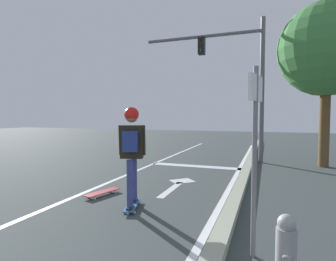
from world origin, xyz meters
TOP-DOWN VIEW (x-y plane):
  - lane_line_center at (-0.12, 6.00)m, footprint 0.12×20.00m
  - lane_line_curbside at (2.80, 6.00)m, footprint 0.12×20.00m
  - stop_bar at (1.41, 8.69)m, footprint 3.07×0.40m
  - lane_arrow_stem at (1.57, 5.73)m, footprint 0.16×1.40m
  - lane_arrow_head at (1.57, 6.58)m, footprint 0.71×0.71m
  - curb_strip at (3.05, 6.00)m, footprint 0.24×24.00m
  - skateboard at (1.33, 4.31)m, footprint 0.40×0.78m
  - skater at (1.33, 4.29)m, footprint 0.47×0.64m
  - spare_skateboard at (0.35, 4.80)m, footprint 0.43×0.85m
  - traffic_signal_mast at (2.41, 10.19)m, footprint 4.47×0.34m
  - street_sign_post at (3.46, 3.32)m, footprint 0.14×0.44m
  - fire_hydrant at (3.79, 2.88)m, footprint 0.20×0.30m
  - roadside_tree at (5.36, 10.07)m, footprint 3.04×3.04m

SIDE VIEW (x-z plane):
  - lane_line_center at x=-0.12m, z-range 0.00..0.01m
  - lane_line_curbside at x=2.80m, z-range 0.00..0.01m
  - stop_bar at x=1.41m, z-range 0.00..0.01m
  - lane_arrow_stem at x=1.57m, z-range 0.00..0.01m
  - lane_arrow_head at x=1.57m, z-range 0.00..0.01m
  - skateboard at x=1.33m, z-range 0.02..0.10m
  - spare_skateboard at x=0.35m, z-range 0.03..0.10m
  - curb_strip at x=3.05m, z-range 0.00..0.14m
  - fire_hydrant at x=3.79m, z-range 0.00..0.70m
  - skater at x=1.33m, z-range 0.32..2.08m
  - street_sign_post at x=3.46m, z-range 0.34..2.59m
  - traffic_signal_mast at x=2.41m, z-range 0.88..6.02m
  - roadside_tree at x=5.36m, z-range 1.14..6.49m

